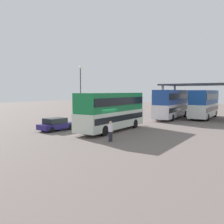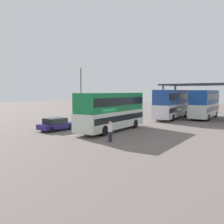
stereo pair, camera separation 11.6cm
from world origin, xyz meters
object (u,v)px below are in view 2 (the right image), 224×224
(lamppost_tall, at_px, (81,85))
(parked_hatchback, at_px, (56,124))
(double_decker_main, at_px, (112,110))
(double_decker_near_canopy, at_px, (173,103))
(pedestrian_waiting, at_px, (110,131))
(double_decker_mid_row, at_px, (205,103))

(lamppost_tall, bearing_deg, parked_hatchback, -60.10)
(double_decker_main, height_order, double_decker_near_canopy, double_decker_near_canopy)
(lamppost_tall, bearing_deg, pedestrian_waiting, -43.55)
(double_decker_near_canopy, height_order, pedestrian_waiting, double_decker_near_canopy)
(parked_hatchback, height_order, lamppost_tall, lamppost_tall)
(lamppost_tall, relative_size, pedestrian_waiting, 4.80)
(lamppost_tall, bearing_deg, double_decker_main, -38.24)
(double_decker_mid_row, xyz_separation_m, pedestrian_waiting, (-2.13, -23.17, -1.51))
(double_decker_main, distance_m, pedestrian_waiting, 5.95)
(double_decker_near_canopy, distance_m, lamppost_tall, 14.93)
(double_decker_main, relative_size, pedestrian_waiting, 5.85)
(double_decker_near_canopy, xyz_separation_m, lamppost_tall, (-13.59, -5.54, 2.76))
(double_decker_mid_row, bearing_deg, lamppost_tall, 113.48)
(double_decker_main, relative_size, double_decker_near_canopy, 0.86)
(parked_hatchback, distance_m, pedestrian_waiting, 8.33)
(parked_hatchback, relative_size, pedestrian_waiting, 2.40)
(parked_hatchback, relative_size, lamppost_tall, 0.50)
(parked_hatchback, height_order, double_decker_mid_row, double_decker_mid_row)
(double_decker_main, height_order, pedestrian_waiting, double_decker_main)
(double_decker_mid_row, relative_size, pedestrian_waiting, 5.96)
(double_decker_mid_row, height_order, lamppost_tall, lamppost_tall)
(double_decker_mid_row, bearing_deg, double_decker_main, 162.50)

